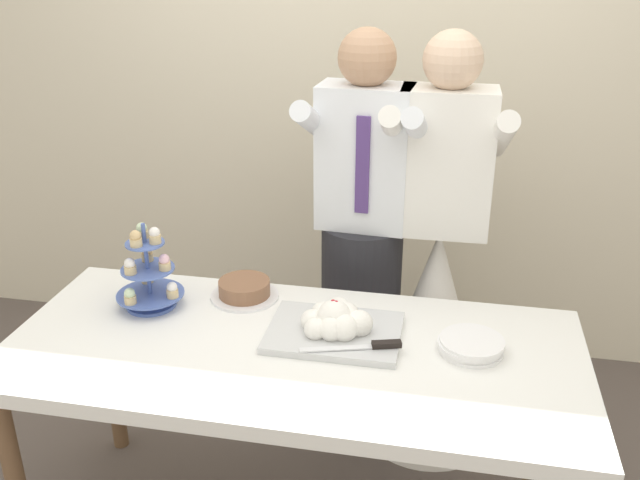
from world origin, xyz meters
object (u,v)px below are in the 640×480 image
Objects in this scene: dessert_table at (292,366)px; plate_stack at (471,345)px; main_cake_tray at (336,324)px; cupcake_stand at (148,275)px; person_bride at (434,308)px; person_groom at (362,265)px; round_cake at (244,290)px.

dessert_table is 8.87× the size of plate_stack.
main_cake_tray is (0.12, 0.09, 0.12)m from dessert_table.
main_cake_tray reaches higher than plate_stack.
dessert_table is at bearing -16.50° from cupcake_stand.
main_cake_tray is at bearing -6.27° from cupcake_stand.
plate_stack is at bearing 7.91° from dessert_table.
person_groom is at bearing 179.28° from person_bride.
cupcake_stand reaches higher than plate_stack.
dessert_table is 4.18× the size of main_cake_tray.
round_cake is at bearing 165.32° from plate_stack.
person_bride is (0.30, -0.00, -0.16)m from person_groom.
main_cake_tray is at bearing -90.07° from person_groom.
cupcake_stand reaches higher than main_cake_tray.
cupcake_stand is 1.09m from plate_stack.
dessert_table is 1.08× the size of person_groom.
plate_stack is (1.08, -0.08, -0.10)m from cupcake_stand.
round_cake is at bearing -131.99° from person_groom.
person_groom is (0.00, 0.60, -0.07)m from main_cake_tray.
plate_stack is (0.54, 0.08, 0.10)m from dessert_table.
round_cake is (-0.78, 0.20, 0.01)m from plate_stack.
person_bride is (0.96, 0.52, -0.31)m from cupcake_stand.
plate_stack is at bearing -55.32° from person_groom.
person_bride is (-0.12, 0.60, -0.21)m from plate_stack.
cupcake_stand is (-0.53, 0.16, 0.19)m from dessert_table.
main_cake_tray is at bearing 34.98° from dessert_table.
person_bride is at bearing -0.72° from person_groom.
cupcake_stand is at bearing 163.50° from dessert_table.
plate_stack reaches higher than dessert_table.
person_bride is at bearing 101.49° from plate_stack.
cupcake_stand is 0.33m from round_cake.
dessert_table is at bearing -100.29° from person_groom.
cupcake_stand is at bearing 173.73° from main_cake_tray.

